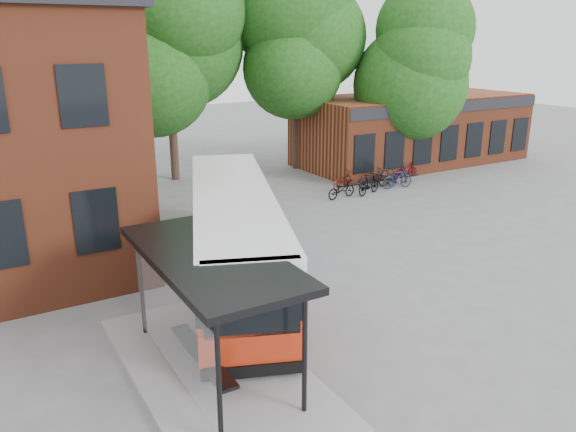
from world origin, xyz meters
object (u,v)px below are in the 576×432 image
bus_shelter (213,313)px  bicycle_2 (343,180)px  bicycle_4 (374,179)px  bicycle_7 (406,170)px  bicycle_0 (341,189)px  bicycle_1 (369,184)px  bicycle_6 (398,176)px  city_bus (234,237)px  bicycle_5 (398,178)px  bicycle_3 (382,176)px

bus_shelter → bicycle_2: bus_shelter is taller
bicycle_4 → bicycle_7: size_ratio=1.19×
bicycle_0 → bicycle_1: bearing=-103.9°
bus_shelter → bicycle_6: 18.61m
bicycle_6 → bicycle_1: bearing=89.7°
bicycle_0 → bicycle_1: bicycle_1 is taller
bicycle_4 → bicycle_7: 2.98m
city_bus → bicycle_6: size_ratio=6.52×
bicycle_4 → bicycle_5: bicycle_5 is taller
city_bus → bicycle_7: city_bus is taller
city_bus → bicycle_2: size_ratio=6.48×
bicycle_4 → bicycle_6: size_ratio=1.01×
bus_shelter → bicycle_0: bus_shelter is taller
bicycle_0 → bicycle_3: bearing=-82.6°
bus_shelter → bicycle_7: size_ratio=4.75×
bicycle_1 → bicycle_5: (1.99, 0.22, -0.01)m
city_bus → bicycle_0: 10.42m
city_bus → bicycle_2: 12.16m
city_bus → bicycle_0: bearing=57.0°
bicycle_0 → bicycle_4: bicycle_4 is taller
bicycle_0 → bus_shelter: bearing=124.5°
city_bus → bicycle_1: city_bus is taller
bicycle_1 → bicycle_7: size_ratio=1.16×
bicycle_2 → bicycle_4: bearing=-134.4°
bicycle_1 → bus_shelter: bearing=111.1°
bicycle_4 → bicycle_3: bearing=-67.4°
city_bus → bus_shelter: bearing=-99.3°
bicycle_0 → bicycle_5: 3.53m
bus_shelter → bicycle_7: (16.39, 11.95, -1.01)m
bicycle_1 → bicycle_4: bearing=-66.4°
bicycle_5 → bicycle_7: size_ratio=1.14×
bicycle_4 → bicycle_7: bearing=-65.6°
bicycle_1 → bicycle_3: bicycle_1 is taller
bicycle_1 → bicycle_5: bearing=-102.0°
bicycle_0 → bicycle_1: size_ratio=0.98×
bicycle_1 → bicycle_7: (3.90, 1.71, -0.07)m
bus_shelter → bicycle_1: size_ratio=4.10×
bicycle_7 → bicycle_0: bearing=109.9°
bus_shelter → bicycle_7: bearing=36.1°
bicycle_5 → city_bus: bearing=124.7°
bicycle_3 → bicycle_4: 0.68m
bicycle_2 → city_bus: bearing=106.8°
bicycle_0 → bicycle_4: size_ratio=0.95×
city_bus → bicycle_1: (9.95, 5.93, -0.93)m
city_bus → bicycle_2: city_bus is taller
bicycle_1 → bicycle_5: size_ratio=1.01×
bicycle_4 → bicycle_5: bearing=-117.3°
bicycle_5 → bicycle_6: size_ratio=0.97×
city_bus → bicycle_1: 11.62m
bicycle_2 → bicycle_6: 3.02m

